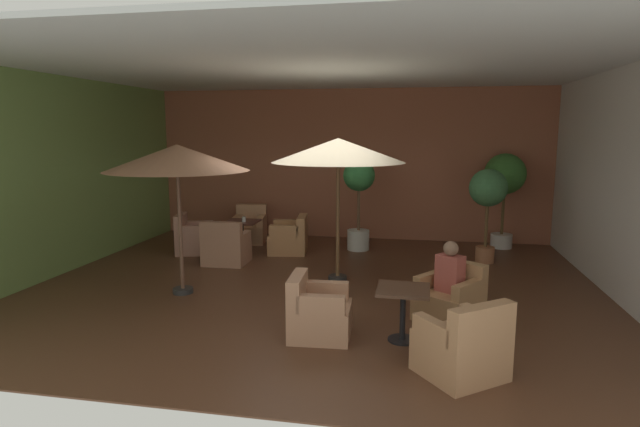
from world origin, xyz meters
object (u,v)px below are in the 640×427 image
armchair_front_left_west (194,238)px  iced_drink_cup (244,219)px  armchair_front_right_north (463,348)px  patio_umbrella_center_beige (177,159)px  armchair_front_left_east (290,238)px  cafe_table_front_left (242,229)px  potted_tree_mid_left (505,180)px  armchair_front_right_south (317,313)px  potted_tree_mid_right (359,191)px  patron_blue_shirt (450,269)px  cafe_table_front_right (403,301)px  armchair_front_left_north (226,248)px  potted_tree_left_corner (488,194)px  armchair_front_left_south (250,228)px  armchair_front_right_east (450,299)px  patio_umbrella_tall_red (338,151)px

armchair_front_left_west → iced_drink_cup: (1.05, 0.18, 0.41)m
armchair_front_right_north → patio_umbrella_center_beige: size_ratio=0.45×
armchair_front_left_east → armchair_front_left_west: bearing=-168.1°
cafe_table_front_left → armchair_front_left_west: 1.03m
potted_tree_mid_left → cafe_table_front_left: bearing=-165.3°
armchair_front_left_east → armchair_front_right_south: (1.44, -4.33, -0.00)m
potted_tree_mid_left → potted_tree_mid_right: size_ratio=1.06×
patio_umbrella_center_beige → potted_tree_mid_right: 4.35m
armchair_front_right_south → patron_blue_shirt: patron_blue_shirt is taller
cafe_table_front_left → cafe_table_front_right: (3.49, -4.13, 0.01)m
armchair_front_left_east → patron_blue_shirt: bearing=-48.2°
armchair_front_left_north → armchair_front_right_south: armchair_front_left_north is taller
armchair_front_right_north → iced_drink_cup: bearing=129.9°
armchair_front_left_east → potted_tree_left_corner: (3.96, -0.10, 1.04)m
patio_umbrella_center_beige → cafe_table_front_right: bearing=-19.8°
armchair_front_right_north → potted_tree_mid_right: size_ratio=0.54×
armchair_front_left_south → potted_tree_left_corner: size_ratio=0.49×
armchair_front_right_east → potted_tree_mid_right: potted_tree_mid_right is taller
cafe_table_front_left → armchair_front_right_east: size_ratio=0.65×
cafe_table_front_right → armchair_front_right_east: armchair_front_right_east is taller
cafe_table_front_left → armchair_front_right_south: (2.44, -4.20, -0.20)m
armchair_front_left_north → armchair_front_right_south: bearing=-52.6°
armchair_front_right_east → armchair_front_right_south: armchair_front_right_south is taller
armchair_front_left_west → potted_tree_left_corner: size_ratio=0.51×
armchair_front_left_north → armchair_front_right_north: bearing=-43.7°
armchair_front_left_west → armchair_front_right_south: bearing=-48.9°
cafe_table_front_right → potted_tree_mid_left: potted_tree_mid_left is taller
potted_tree_left_corner → patron_blue_shirt: bearing=-104.6°
armchair_front_left_west → armchair_front_right_north: armchair_front_right_north is taller
potted_tree_left_corner → potted_tree_mid_right: bearing=166.5°
patio_umbrella_tall_red → patron_blue_shirt: patio_umbrella_tall_red is taller
patron_blue_shirt → iced_drink_cup: 5.14m
armchair_front_right_south → armchair_front_right_east: bearing=28.8°
iced_drink_cup → patron_blue_shirt: bearing=-38.7°
armchair_front_right_south → patio_umbrella_center_beige: (-2.44, 1.32, 1.83)m
patio_umbrella_tall_red → iced_drink_cup: size_ratio=22.10×
armchair_front_left_north → armchair_front_right_north: size_ratio=0.82×
potted_tree_left_corner → armchair_front_left_west: bearing=-176.9°
armchair_front_left_west → armchair_front_right_south: 5.20m
armchair_front_right_south → potted_tree_left_corner: (2.52, 4.24, 1.04)m
potted_tree_mid_left → armchair_front_left_north: bearing=-155.7°
armchair_front_right_east → iced_drink_cup: (-4.03, 3.18, 0.43)m
potted_tree_mid_left → cafe_table_front_right: bearing=-109.6°
potted_tree_mid_right → armchair_front_left_south: bearing=172.2°
patio_umbrella_center_beige → patron_blue_shirt: 4.34m
armchair_front_left_east → armchair_front_left_south: armchair_front_left_south is taller
cafe_table_front_left → iced_drink_cup: size_ratio=6.07×
patio_umbrella_center_beige → potted_tree_mid_left: patio_umbrella_center_beige is taller
potted_tree_mid_right → iced_drink_cup: potted_tree_mid_right is taller
armchair_front_left_east → armchair_front_right_north: (3.14, -5.10, 0.02)m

